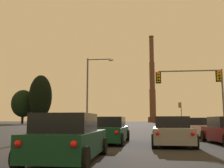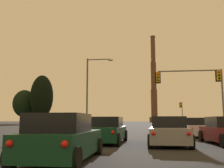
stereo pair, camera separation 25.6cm
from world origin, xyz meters
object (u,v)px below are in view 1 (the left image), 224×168
Objects in this scene: sedan_center_lane_second at (172,132)px; street_lamp at (91,86)px; smokestack at (152,88)px; traffic_light_far_right at (181,110)px; hatchback_left_lane_third at (68,139)px; sedan_right_lane_front at (197,128)px; sedan_left_lane_second at (109,131)px; traffic_light_overhead_right at (200,84)px.

sedan_center_lane_second is 19.68m from street_lamp.
traffic_light_far_right is at bearing -87.93° from smokestack.
traffic_light_far_right is at bearing 78.60° from hatchback_left_lane_third.
sedan_center_lane_second is at bearing -98.34° from traffic_light_far_right.
smokestack is at bearing 88.61° from sedan_right_lane_front.
traffic_light_far_right is (11.21, 56.92, 3.01)m from hatchback_left_lane_third.
sedan_left_lane_second is 3.43m from sedan_center_lane_second.
sedan_right_lane_front is 0.09× the size of smokestack.
sedan_right_lane_front is at bearing -45.94° from street_lamp.
hatchback_left_lane_third is 21.88m from traffic_light_overhead_right.
sedan_center_lane_second is 0.09× the size of smokestack.
street_lamp is at bearing -114.31° from traffic_light_far_right.
street_lamp is at bearing -95.32° from smokestack.
sedan_center_lane_second is at bearing -107.60° from traffic_light_overhead_right.
street_lamp reaches higher than sedan_center_lane_second.
smokestack is at bearing 90.14° from traffic_light_overhead_right.
traffic_light_overhead_right is (1.86, 7.16, 4.34)m from sedan_right_lane_front.
street_lamp is (-12.14, 3.46, 0.42)m from traffic_light_overhead_right.
sedan_left_lane_second is 6.62m from hatchback_left_lane_third.
street_lamp is 0.17× the size of smokestack.
sedan_right_lane_front is (5.92, 6.06, 0.00)m from sedan_left_lane_second.
traffic_light_far_right reaches higher than sedan_center_lane_second.
sedan_center_lane_second is at bearing -66.23° from street_lamp.
traffic_light_overhead_right is at bearing 67.36° from hatchback_left_lane_third.
sedan_center_lane_second is 145.72m from smokestack.
sedan_center_lane_second is (-2.58, -6.85, 0.00)m from sedan_right_lane_front.
smokestack is (11.82, 126.80, 15.28)m from street_lamp.
traffic_light_overhead_right is 12.63m from street_lamp.
traffic_light_overhead_right is at bearing -94.70° from traffic_light_far_right.
traffic_light_overhead_right reaches higher than hatchback_left_lane_third.
sedan_right_lane_front is 138.88m from smokestack.
hatchback_left_lane_third is 24.10m from street_lamp.
sedan_left_lane_second and sedan_center_lane_second have the same top height.
smokestack is (-3.37, 93.17, 17.04)m from traffic_light_far_right.
sedan_left_lane_second is 0.53× the size of street_lamp.
hatchback_left_lane_third is 58.09m from traffic_light_far_right.
hatchback_left_lane_third is (-0.38, -6.61, -0.00)m from sedan_left_lane_second.
smokestack is at bearing 86.75° from hatchback_left_lane_third.
traffic_light_overhead_right is 0.78× the size of street_lamp.
hatchback_left_lane_third is 0.59× the size of traffic_light_overhead_right.
sedan_left_lane_second is 8.47m from sedan_right_lane_front.
sedan_left_lane_second is 17.89m from street_lamp.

